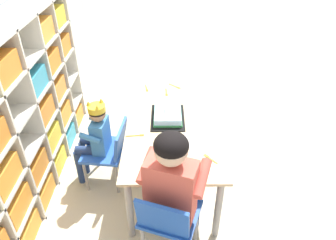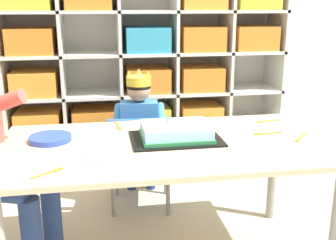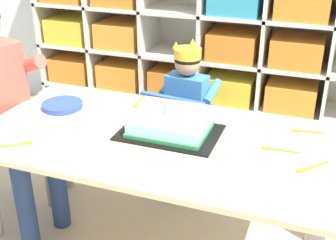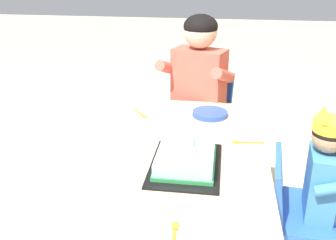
# 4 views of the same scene
# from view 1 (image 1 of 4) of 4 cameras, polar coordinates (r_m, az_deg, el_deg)

# --- Properties ---
(ground) EXTENTS (16.00, 16.00, 0.00)m
(ground) POSITION_cam_1_polar(r_m,az_deg,el_deg) (2.93, 0.74, -9.77)
(ground) COLOR beige
(storage_cubby_shelf) EXTENTS (2.29, 0.36, 1.40)m
(storage_cubby_shelf) POSITION_cam_1_polar(r_m,az_deg,el_deg) (2.63, -25.92, -1.21)
(storage_cubby_shelf) COLOR silver
(storage_cubby_shelf) RESTS_ON ground
(activity_table) EXTENTS (1.42, 0.75, 0.59)m
(activity_table) POSITION_cam_1_polar(r_m,az_deg,el_deg) (2.59, 0.82, -1.49)
(activity_table) COLOR #D1B789
(activity_table) RESTS_ON ground
(classroom_chair_blue) EXTENTS (0.41, 0.39, 0.58)m
(classroom_chair_blue) POSITION_cam_1_polar(r_m,az_deg,el_deg) (2.69, -10.66, -5.16)
(classroom_chair_blue) COLOR blue
(classroom_chair_blue) RESTS_ON ground
(child_with_crown) EXTENTS (0.31, 0.32, 0.81)m
(child_with_crown) POSITION_cam_1_polar(r_m,az_deg,el_deg) (2.63, -13.21, -2.46)
(child_with_crown) COLOR #3D7FBC
(child_with_crown) RESTS_ON ground
(classroom_chair_adult_side) EXTENTS (0.44, 0.44, 0.70)m
(classroom_chair_adult_side) POSITION_cam_1_polar(r_m,az_deg,el_deg) (2.01, 0.01, -17.82)
(classroom_chair_adult_side) COLOR #1E4CA8
(classroom_chair_adult_side) RESTS_ON ground
(adult_helper_seated) EXTENTS (0.48, 0.46, 1.06)m
(adult_helper_seated) POSITION_cam_1_polar(r_m,az_deg,el_deg) (1.92, 1.12, -11.30)
(adult_helper_seated) COLOR #D15647
(adult_helper_seated) RESTS_ON ground
(birthday_cake_on_tray) EXTENTS (0.40, 0.28, 0.11)m
(birthday_cake_on_tray) POSITION_cam_1_polar(r_m,az_deg,el_deg) (2.58, -0.05, 0.93)
(birthday_cake_on_tray) COLOR black
(birthday_cake_on_tray) RESTS_ON activity_table
(paper_plate_stack) EXTENTS (0.18, 0.18, 0.02)m
(paper_plate_stack) POSITION_cam_1_polar(r_m,az_deg,el_deg) (2.15, -1.85, -7.50)
(paper_plate_stack) COLOR blue
(paper_plate_stack) RESTS_ON activity_table
(paper_napkin_square) EXTENTS (0.21, 0.21, 0.00)m
(paper_napkin_square) POSITION_cam_1_polar(r_m,az_deg,el_deg) (2.36, 4.29, -3.67)
(paper_napkin_square) COLOR white
(paper_napkin_square) RESTS_ON activity_table
(fork_near_child_seat) EXTENTS (0.14, 0.02, 0.00)m
(fork_near_child_seat) POSITION_cam_1_polar(r_m,az_deg,el_deg) (2.96, -0.31, 5.03)
(fork_near_child_seat) COLOR orange
(fork_near_child_seat) RESTS_ON activity_table
(fork_scattered_mid_table) EXTENTS (0.03, 0.14, 0.00)m
(fork_scattered_mid_table) POSITION_cam_1_polar(r_m,az_deg,el_deg) (2.40, -5.86, -2.87)
(fork_scattered_mid_table) COLOR orange
(fork_scattered_mid_table) RESTS_ON activity_table
(fork_by_napkin) EXTENTS (0.11, 0.12, 0.00)m
(fork_by_napkin) POSITION_cam_1_polar(r_m,az_deg,el_deg) (3.07, 1.35, 6.18)
(fork_by_napkin) COLOR orange
(fork_by_napkin) RESTS_ON activity_table
(fork_near_cake_tray) EXTENTS (0.11, 0.09, 0.00)m
(fork_near_cake_tray) POSITION_cam_1_polar(r_m,az_deg,el_deg) (2.21, 7.69, -7.00)
(fork_near_cake_tray) COLOR orange
(fork_near_cake_tray) RESTS_ON activity_table
(fork_beside_plate_stack) EXTENTS (0.13, 0.04, 0.00)m
(fork_beside_plate_stack) POSITION_cam_1_polar(r_m,az_deg,el_deg) (3.04, -3.97, 5.78)
(fork_beside_plate_stack) COLOR orange
(fork_beside_plate_stack) RESTS_ON activity_table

